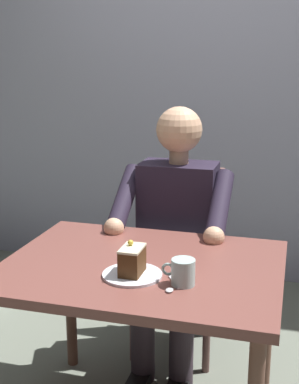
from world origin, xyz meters
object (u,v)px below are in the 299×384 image
Objects in this scene: coffee_cup at (183,272)px; dessert_spoon at (172,286)px; dining_table at (142,284)px; cake_slice at (132,260)px; chair at (182,249)px; seated_person at (174,233)px.

dessert_spoon is at bearing 47.90° from coffee_cup.
dessert_spoon is (-0.16, 0.18, 0.09)m from dining_table.
chair is at bearing -90.00° from cake_slice.
seated_person is 0.70m from coffee_cup.
cake_slice is 0.19m from coffee_cup.
seated_person reaches higher than coffee_cup.
chair is 0.23m from seated_person.
chair is 0.92m from dessert_spoon.
seated_person is 0.66m from cake_slice.
seated_person is at bearing -74.61° from coffee_cup.
dessert_spoon reaches higher than dining_table.
dining_table is 8.79× the size of cake_slice.
coffee_cup is (-0.19, 0.15, 0.13)m from dining_table.
dessert_spoon is at bearing 131.13° from dining_table.
chair is 6.57× the size of dessert_spoon.
seated_person reaches higher than chair.
dining_table is at bearing 90.00° from chair.
chair is (0.00, -0.70, -0.12)m from dining_table.
coffee_cup reaches higher than dessert_spoon.
coffee_cup is (-0.19, 0.67, 0.10)m from seated_person.
seated_person is 10.64× the size of coffee_cup.
seated_person reaches higher than dining_table.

